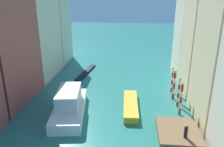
# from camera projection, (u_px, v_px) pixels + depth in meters

# --- Properties ---
(ground_plane) EXTENTS (154.00, 154.00, 0.00)m
(ground_plane) POSITION_uv_depth(u_px,v_px,m) (114.00, 75.00, 41.84)
(ground_plane) COLOR #28756B
(building_left_2) EXTENTS (6.58, 10.62, 14.73)m
(building_left_2) POSITION_uv_depth(u_px,v_px,m) (34.00, 35.00, 39.69)
(building_left_2) COLOR beige
(building_left_2) RESTS_ON ground
(building_left_3) EXTENTS (6.58, 7.45, 14.53)m
(building_left_3) POSITION_uv_depth(u_px,v_px,m) (52.00, 28.00, 48.37)
(building_left_3) COLOR beige
(building_left_3) RESTS_ON ground
(building_right_2) EXTENTS (6.58, 7.25, 14.67)m
(building_right_2) POSITION_uv_depth(u_px,v_px,m) (209.00, 45.00, 32.50)
(building_right_2) COLOR beige
(building_right_2) RESTS_ON ground
(building_right_3) EXTENTS (6.58, 7.59, 19.32)m
(building_right_3) POSITION_uv_depth(u_px,v_px,m) (198.00, 22.00, 38.68)
(building_right_3) COLOR beige
(building_right_3) RESTS_ON ground
(waterfront_dock) EXTENTS (4.37, 5.27, 0.72)m
(waterfront_dock) POSITION_uv_depth(u_px,v_px,m) (178.00, 133.00, 24.12)
(waterfront_dock) COLOR brown
(waterfront_dock) RESTS_ON ground
(person_on_dock) EXTENTS (0.36, 0.36, 1.46)m
(person_on_dock) POSITION_uv_depth(u_px,v_px,m) (186.00, 132.00, 22.52)
(person_on_dock) COLOR black
(person_on_dock) RESTS_ON waterfront_dock
(mooring_pole_0) EXTENTS (0.33, 0.33, 4.25)m
(mooring_pole_0) POSITION_uv_depth(u_px,v_px,m) (181.00, 99.00, 27.77)
(mooring_pole_0) COLOR red
(mooring_pole_0) RESTS_ON ground
(mooring_pole_1) EXTENTS (0.37, 0.37, 4.03)m
(mooring_pole_1) POSITION_uv_depth(u_px,v_px,m) (179.00, 92.00, 29.90)
(mooring_pole_1) COLOR red
(mooring_pole_1) RESTS_ON ground
(mooring_pole_2) EXTENTS (0.40, 0.40, 4.30)m
(mooring_pole_2) POSITION_uv_depth(u_px,v_px,m) (174.00, 85.00, 31.91)
(mooring_pole_2) COLOR red
(mooring_pole_2) RESTS_ON ground
(mooring_pole_3) EXTENTS (0.29, 0.29, 3.91)m
(mooring_pole_3) POSITION_uv_depth(u_px,v_px,m) (172.00, 79.00, 34.40)
(mooring_pole_3) COLOR red
(mooring_pole_3) RESTS_ON ground
(vaporetto_white) EXTENTS (4.83, 10.06, 3.28)m
(vaporetto_white) POSITION_uv_depth(u_px,v_px,m) (69.00, 105.00, 28.23)
(vaporetto_white) COLOR white
(vaporetto_white) RESTS_ON ground
(gondola_black) EXTENTS (2.11, 9.32, 0.37)m
(gondola_black) POSITION_uv_depth(u_px,v_px,m) (86.00, 72.00, 42.86)
(gondola_black) COLOR black
(gondola_black) RESTS_ON ground
(motorboat_0) EXTENTS (2.07, 7.88, 0.86)m
(motorboat_0) POSITION_uv_depth(u_px,v_px,m) (131.00, 105.00, 29.82)
(motorboat_0) COLOR gold
(motorboat_0) RESTS_ON ground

